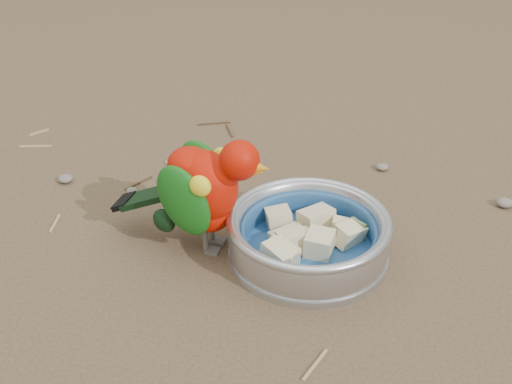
{
  "coord_description": "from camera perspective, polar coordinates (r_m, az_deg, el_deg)",
  "views": [
    {
      "loc": [
        -0.04,
        -0.73,
        0.56
      ],
      "look_at": [
        -0.01,
        0.05,
        0.08
      ],
      "focal_mm": 50.0,
      "sensor_mm": 36.0,
      "label": 1
    }
  ],
  "objects": [
    {
      "name": "fruit_wedges",
      "position": [
        0.92,
        4.23,
        -3.69
      ],
      "size": [
        0.12,
        0.12,
        0.03
      ],
      "primitive_type": null,
      "color": "beige",
      "rests_on": "food_bowl"
    },
    {
      "name": "bowl_wall",
      "position": [
        0.91,
        4.25,
        -3.33
      ],
      "size": [
        0.21,
        0.21,
        0.04
      ],
      "primitive_type": null,
      "color": "#B2B2BA",
      "rests_on": "food_bowl"
    },
    {
      "name": "ground_debris",
      "position": [
        0.99,
        -1.87,
        -2.53
      ],
      "size": [
        0.9,
        0.8,
        0.01
      ],
      "primitive_type": null,
      "color": "tan",
      "rests_on": "ground"
    },
    {
      "name": "ground",
      "position": [
        0.92,
        0.93,
        -5.8
      ],
      "size": [
        60.0,
        60.0,
        0.0
      ],
      "primitive_type": "plane",
      "color": "brown"
    },
    {
      "name": "food_bowl",
      "position": [
        0.93,
        4.18,
        -4.84
      ],
      "size": [
        0.21,
        0.21,
        0.02
      ],
      "primitive_type": "cylinder",
      "color": "#B2B2BA",
      "rests_on": "ground"
    },
    {
      "name": "lory_parrot",
      "position": [
        0.91,
        -4.16,
        -0.3
      ],
      "size": [
        0.22,
        0.16,
        0.16
      ],
      "primitive_type": null,
      "rotation": [
        0.0,
        0.0,
        -1.93
      ],
      "color": "#B61102",
      "rests_on": "ground"
    }
  ]
}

